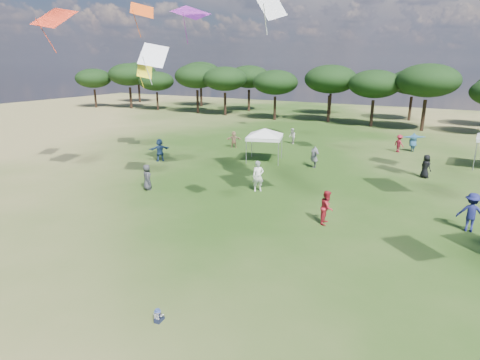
# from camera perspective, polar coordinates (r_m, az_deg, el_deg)

# --- Properties ---
(ground) EXTENTS (140.00, 140.00, 0.00)m
(ground) POSITION_cam_1_polar(r_m,az_deg,el_deg) (12.54, -16.65, -22.53)
(ground) COLOR #284715
(ground) RESTS_ON ground
(tree_line) EXTENTS (108.78, 17.63, 7.77)m
(tree_line) POSITION_cam_1_polar(r_m,az_deg,el_deg) (54.16, 24.49, 12.63)
(tree_line) COLOR black
(tree_line) RESTS_ON ground
(tent_left) EXTENTS (5.20, 5.20, 2.96)m
(tent_left) POSITION_cam_1_polar(r_m,az_deg,el_deg) (32.08, 3.55, 7.13)
(tent_left) COLOR gray
(tent_left) RESTS_ON ground
(toddler) EXTENTS (0.32, 0.35, 0.46)m
(toddler) POSITION_cam_1_polar(r_m,az_deg,el_deg) (13.32, -11.56, -18.43)
(toddler) COLOR #151B31
(toddler) RESTS_ON ground
(festival_crowd) EXTENTS (28.80, 21.22, 1.91)m
(festival_crowd) POSITION_cam_1_polar(r_m,az_deg,el_deg) (30.04, 14.52, 2.70)
(festival_crowd) COLOR #BBB8B0
(festival_crowd) RESTS_ON ground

